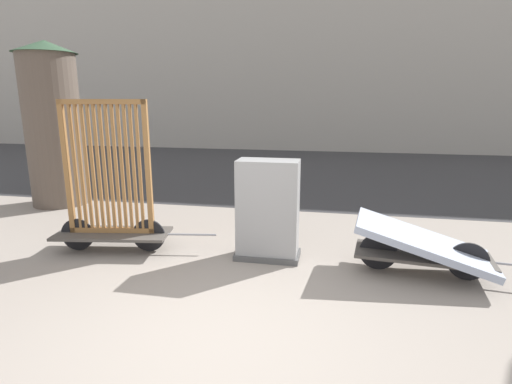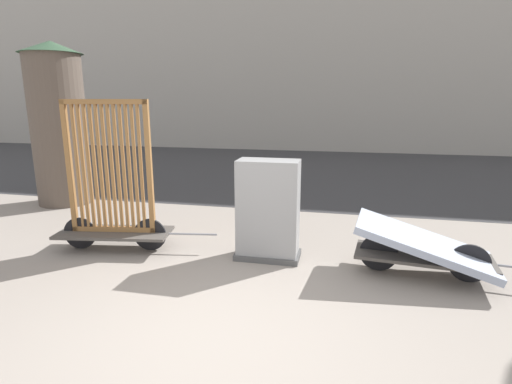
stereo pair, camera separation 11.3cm
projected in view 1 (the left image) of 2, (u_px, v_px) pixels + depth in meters
ground_plane at (217, 340)px, 3.66m from camera, size 60.00×60.00×0.00m
road_strip at (301, 170)px, 12.47m from camera, size 56.00×9.50×0.01m
building_facade at (317, 19)px, 17.65m from camera, size 48.00×4.00×11.23m
bike_cart_with_bedframe at (110, 199)px, 5.66m from camera, size 2.34×0.87×2.16m
bike_cart_with_mattress at (423, 246)px, 4.96m from camera, size 2.36×1.08×0.70m
utility_cabinet at (268, 213)px, 5.43m from camera, size 0.88×0.48×1.37m
advertising_column at (53, 124)px, 8.09m from camera, size 1.22×1.22×3.28m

